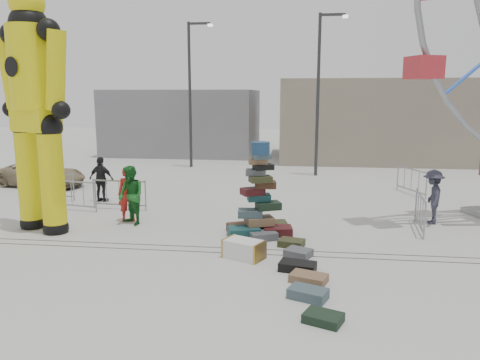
# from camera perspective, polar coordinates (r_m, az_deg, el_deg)

# --- Properties ---
(ground) EXTENTS (90.00, 90.00, 0.00)m
(ground) POSITION_cam_1_polar(r_m,az_deg,el_deg) (11.93, -3.46, -9.76)
(ground) COLOR #9E9E99
(ground) RESTS_ON ground
(track_line_near) EXTENTS (40.00, 0.04, 0.01)m
(track_line_near) POSITION_cam_1_polar(r_m,az_deg,el_deg) (12.48, -2.95, -8.81)
(track_line_near) COLOR #47443F
(track_line_near) RESTS_ON ground
(track_line_far) EXTENTS (40.00, 0.04, 0.01)m
(track_line_far) POSITION_cam_1_polar(r_m,az_deg,el_deg) (12.85, -2.63, -8.23)
(track_line_far) COLOR #47443F
(track_line_far) RESTS_ON ground
(building_right) EXTENTS (12.00, 8.00, 5.00)m
(building_right) POSITION_cam_1_polar(r_m,az_deg,el_deg) (31.43, 16.26, 7.05)
(building_right) COLOR gray
(building_right) RESTS_ON ground
(building_left) EXTENTS (10.00, 8.00, 4.40)m
(building_left) POSITION_cam_1_polar(r_m,az_deg,el_deg) (34.03, -6.66, 7.11)
(building_left) COLOR gray
(building_left) RESTS_ON ground
(lamp_post_right) EXTENTS (1.41, 0.25, 8.00)m
(lamp_post_right) POSITION_cam_1_polar(r_m,az_deg,el_deg) (24.02, 9.73, 11.15)
(lamp_post_right) COLOR #2D2D30
(lamp_post_right) RESTS_ON ground
(lamp_post_left) EXTENTS (1.41, 0.25, 8.00)m
(lamp_post_left) POSITION_cam_1_polar(r_m,az_deg,el_deg) (26.69, -5.94, 11.15)
(lamp_post_left) COLOR #2D2D30
(lamp_post_left) RESTS_ON ground
(suitcase_tower) EXTENTS (2.06, 1.79, 2.76)m
(suitcase_tower) POSITION_cam_1_polar(r_m,az_deg,el_deg) (13.87, 2.35, -3.52)
(suitcase_tower) COLOR #164244
(suitcase_tower) RESTS_ON ground
(crash_test_dummy) EXTENTS (2.86, 1.63, 7.37)m
(crash_test_dummy) POSITION_cam_1_polar(r_m,az_deg,el_deg) (15.11, -23.76, 8.69)
(crash_test_dummy) COLOR black
(crash_test_dummy) RESTS_ON ground
(steamer_trunk) EXTENTS (1.15, 0.95, 0.47)m
(steamer_trunk) POSITION_cam_1_polar(r_m,az_deg,el_deg) (12.00, 0.48, -8.43)
(steamer_trunk) COLOR silver
(steamer_trunk) RESTS_ON ground
(row_case_0) EXTENTS (0.78, 0.66, 0.19)m
(row_case_0) POSITION_cam_1_polar(r_m,az_deg,el_deg) (13.01, 6.29, -7.63)
(row_case_0) COLOR #33361B
(row_case_0) RESTS_ON ground
(row_case_1) EXTENTS (0.80, 0.74, 0.20)m
(row_case_1) POSITION_cam_1_polar(r_m,az_deg,el_deg) (12.23, 7.13, -8.81)
(row_case_1) COLOR #4F5256
(row_case_1) RESTS_ON ground
(row_case_2) EXTENTS (0.93, 0.66, 0.21)m
(row_case_2) POSITION_cam_1_polar(r_m,az_deg,el_deg) (11.30, 7.03, -10.42)
(row_case_2) COLOR black
(row_case_2) RESTS_ON ground
(row_case_3) EXTENTS (0.92, 0.74, 0.18)m
(row_case_3) POSITION_cam_1_polar(r_m,az_deg,el_deg) (10.71, 8.37, -11.74)
(row_case_3) COLOR brown
(row_case_3) RESTS_ON ground
(row_case_4) EXTENTS (0.90, 0.73, 0.22)m
(row_case_4) POSITION_cam_1_polar(r_m,az_deg,el_deg) (9.91, 8.29, -13.52)
(row_case_4) COLOR #3F535B
(row_case_4) RESTS_ON ground
(row_case_5) EXTENTS (0.82, 0.72, 0.17)m
(row_case_5) POSITION_cam_1_polar(r_m,az_deg,el_deg) (9.03, 10.11, -16.21)
(row_case_5) COLOR black
(row_case_5) RESTS_ON ground
(barricade_dummy_a) EXTENTS (1.94, 0.67, 1.10)m
(barricade_dummy_a) POSITION_cam_1_polar(r_m,az_deg,el_deg) (19.54, -22.52, -0.89)
(barricade_dummy_a) COLOR gray
(barricade_dummy_a) RESTS_ON ground
(barricade_dummy_b) EXTENTS (1.99, 0.45, 1.10)m
(barricade_dummy_b) POSITION_cam_1_polar(r_m,az_deg,el_deg) (17.81, -19.85, -1.75)
(barricade_dummy_b) COLOR gray
(barricade_dummy_b) RESTS_ON ground
(barricade_dummy_c) EXTENTS (2.00, 0.23, 1.10)m
(barricade_dummy_c) POSITION_cam_1_polar(r_m,az_deg,el_deg) (17.41, -14.49, -1.73)
(barricade_dummy_c) COLOR gray
(barricade_dummy_c) RESTS_ON ground
(barricade_wheel_front) EXTENTS (0.32, 2.00, 1.10)m
(barricade_wheel_front) POSITION_cam_1_polar(r_m,az_deg,el_deg) (15.35, 21.09, -3.71)
(barricade_wheel_front) COLOR gray
(barricade_wheel_front) RESTS_ON ground
(barricade_wheel_back) EXTENTS (0.82, 1.90, 1.10)m
(barricade_wheel_back) POSITION_cam_1_polar(r_m,az_deg,el_deg) (20.72, 20.15, -0.13)
(barricade_wheel_back) COLOR gray
(barricade_wheel_back) RESTS_ON ground
(pedestrian_red) EXTENTS (0.74, 0.59, 1.79)m
(pedestrian_red) POSITION_cam_1_polar(r_m,az_deg,el_deg) (15.70, -13.50, -1.71)
(pedestrian_red) COLOR #A61D17
(pedestrian_red) RESTS_ON ground
(pedestrian_green) EXTENTS (1.17, 1.13, 1.89)m
(pedestrian_green) POSITION_cam_1_polar(r_m,az_deg,el_deg) (15.24, -13.15, -1.85)
(pedestrian_green) COLOR #175E1F
(pedestrian_green) RESTS_ON ground
(pedestrian_black) EXTENTS (1.08, 0.58, 1.75)m
(pedestrian_black) POSITION_cam_1_polar(r_m,az_deg,el_deg) (18.83, -16.54, 0.08)
(pedestrian_black) COLOR black
(pedestrian_black) RESTS_ON ground
(pedestrian_grey) EXTENTS (0.82, 1.22, 1.76)m
(pedestrian_grey) POSITION_cam_1_polar(r_m,az_deg,el_deg) (16.19, 22.43, -1.91)
(pedestrian_grey) COLOR #282836
(pedestrian_grey) RESTS_ON ground
(parked_suv) EXTENTS (4.38, 2.80, 1.13)m
(parked_suv) POSITION_cam_1_polar(r_m,az_deg,el_deg) (22.94, -23.05, 0.67)
(parked_suv) COLOR #8C7C5A
(parked_suv) RESTS_ON ground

